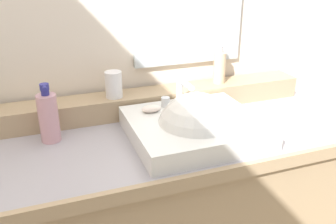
# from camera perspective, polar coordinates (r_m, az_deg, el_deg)

# --- Properties ---
(back_ledge) EXTENTS (1.43, 0.13, 0.08)m
(back_ledge) POSITION_cam_1_polar(r_m,az_deg,el_deg) (1.47, -5.06, 1.37)
(back_ledge) COLOR tan
(back_ledge) RESTS_ON vanity_cabinet
(sink_basin) EXTENTS (0.44, 0.40, 0.29)m
(sink_basin) POSITION_cam_1_polar(r_m,az_deg,el_deg) (1.27, 4.27, -2.85)
(sink_basin) COLOR white
(sink_basin) RESTS_ON vanity_cabinet
(soap_bar) EXTENTS (0.07, 0.04, 0.02)m
(soap_bar) POSITION_cam_1_polar(r_m,az_deg,el_deg) (1.31, -2.62, 0.50)
(soap_bar) COLOR silver
(soap_bar) RESTS_ON sink_basin
(soap_dispenser) EXTENTS (0.05, 0.05, 0.17)m
(soap_dispenser) POSITION_cam_1_polar(r_m,az_deg,el_deg) (1.56, 7.94, 6.93)
(soap_dispenser) COLOR #D8B388
(soap_dispenser) RESTS_ON back_ledge
(tumbler_cup) EXTENTS (0.06, 0.06, 0.10)m
(tumbler_cup) POSITION_cam_1_polar(r_m,az_deg,el_deg) (1.40, -8.37, 4.21)
(tumbler_cup) COLOR silver
(tumbler_cup) RESTS_ON back_ledge
(lotion_bottle) EXTENTS (0.07, 0.07, 0.20)m
(lotion_bottle) POSITION_cam_1_polar(r_m,az_deg,el_deg) (1.29, -17.94, -0.71)
(lotion_bottle) COLOR #CE97A1
(lotion_bottle) RESTS_ON vanity_cabinet
(mirror) EXTENTS (0.46, 0.02, 0.50)m
(mirror) POSITION_cam_1_polar(r_m,az_deg,el_deg) (1.52, 3.28, 16.77)
(mirror) COLOR silver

